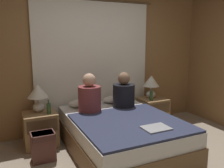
{
  "coord_description": "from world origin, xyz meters",
  "views": [
    {
      "loc": [
        -1.53,
        -2.21,
        1.65
      ],
      "look_at": [
        0.0,
        1.04,
        0.97
      ],
      "focal_mm": 38.0,
      "sensor_mm": 36.0,
      "label": 1
    }
  ],
  "objects_px": {
    "nightstand_left": "(40,129)",
    "person_left_in_bed": "(90,97)",
    "nightstand_right": "(152,112)",
    "beer_bottle_on_right_stand": "(151,96)",
    "backpack_on_floor": "(43,145)",
    "laptop_on_bed": "(156,128)",
    "bed": "(121,134)",
    "lamp_right": "(151,83)",
    "lamp_left": "(38,94)",
    "person_right_in_bed": "(124,94)",
    "pillow_left": "(83,103)",
    "beer_bottle_on_left_stand": "(49,108)",
    "pillow_right": "(116,99)"
  },
  "relations": [
    {
      "from": "nightstand_left",
      "to": "backpack_on_floor",
      "type": "distance_m",
      "value": 0.51
    },
    {
      "from": "pillow_left",
      "to": "laptop_on_bed",
      "type": "height_order",
      "value": "pillow_left"
    },
    {
      "from": "lamp_right",
      "to": "person_left_in_bed",
      "type": "xyz_separation_m",
      "value": [
        -1.37,
        -0.33,
        -0.05
      ]
    },
    {
      "from": "lamp_left",
      "to": "person_right_in_bed",
      "type": "relative_size",
      "value": 0.73
    },
    {
      "from": "nightstand_right",
      "to": "laptop_on_bed",
      "type": "relative_size",
      "value": 1.59
    },
    {
      "from": "nightstand_left",
      "to": "laptop_on_bed",
      "type": "height_order",
      "value": "laptop_on_bed"
    },
    {
      "from": "person_right_in_bed",
      "to": "beer_bottle_on_right_stand",
      "type": "bearing_deg",
      "value": 13.71
    },
    {
      "from": "nightstand_right",
      "to": "beer_bottle_on_right_stand",
      "type": "relative_size",
      "value": 2.36
    },
    {
      "from": "beer_bottle_on_right_stand",
      "to": "laptop_on_bed",
      "type": "xyz_separation_m",
      "value": [
        -0.79,
        -1.25,
        -0.06
      ]
    },
    {
      "from": "pillow_left",
      "to": "beer_bottle_on_right_stand",
      "type": "bearing_deg",
      "value": -8.96
    },
    {
      "from": "beer_bottle_on_right_stand",
      "to": "backpack_on_floor",
      "type": "distance_m",
      "value": 2.12
    },
    {
      "from": "bed",
      "to": "person_right_in_bed",
      "type": "distance_m",
      "value": 0.72
    },
    {
      "from": "person_left_in_bed",
      "to": "nightstand_left",
      "type": "bearing_deg",
      "value": 160.47
    },
    {
      "from": "lamp_right",
      "to": "backpack_on_floor",
      "type": "bearing_deg",
      "value": -164.8
    },
    {
      "from": "person_left_in_bed",
      "to": "beer_bottle_on_left_stand",
      "type": "height_order",
      "value": "person_left_in_bed"
    },
    {
      "from": "nightstand_right",
      "to": "person_right_in_bed",
      "type": "xyz_separation_m",
      "value": [
        -0.77,
        -0.26,
        0.49
      ]
    },
    {
      "from": "pillow_right",
      "to": "person_right_in_bed",
      "type": "bearing_deg",
      "value": -95.68
    },
    {
      "from": "lamp_right",
      "to": "beer_bottle_on_right_stand",
      "type": "xyz_separation_m",
      "value": [
        -0.1,
        -0.17,
        -0.2
      ]
    },
    {
      "from": "person_right_in_bed",
      "to": "beer_bottle_on_left_stand",
      "type": "distance_m",
      "value": 1.22
    },
    {
      "from": "person_right_in_bed",
      "to": "backpack_on_floor",
      "type": "bearing_deg",
      "value": -169.58
    },
    {
      "from": "lamp_left",
      "to": "beer_bottle_on_right_stand",
      "type": "bearing_deg",
      "value": -4.78
    },
    {
      "from": "nightstand_left",
      "to": "person_left_in_bed",
      "type": "height_order",
      "value": "person_left_in_bed"
    },
    {
      "from": "pillow_left",
      "to": "person_right_in_bed",
      "type": "xyz_separation_m",
      "value": [
        0.6,
        -0.36,
        0.18
      ]
    },
    {
      "from": "lamp_left",
      "to": "person_left_in_bed",
      "type": "relative_size",
      "value": 0.71
    },
    {
      "from": "beer_bottle_on_left_stand",
      "to": "pillow_left",
      "type": "bearing_deg",
      "value": 18.18
    },
    {
      "from": "bed",
      "to": "lamp_right",
      "type": "xyz_separation_m",
      "value": [
        1.05,
        0.77,
        0.56
      ]
    },
    {
      "from": "beer_bottle_on_left_stand",
      "to": "backpack_on_floor",
      "type": "xyz_separation_m",
      "value": [
        -0.17,
        -0.42,
        -0.39
      ]
    },
    {
      "from": "person_left_in_bed",
      "to": "person_right_in_bed",
      "type": "distance_m",
      "value": 0.6
    },
    {
      "from": "person_left_in_bed",
      "to": "beer_bottle_on_left_stand",
      "type": "relative_size",
      "value": 2.81
    },
    {
      "from": "lamp_right",
      "to": "person_left_in_bed",
      "type": "bearing_deg",
      "value": -166.48
    },
    {
      "from": "pillow_right",
      "to": "person_right_in_bed",
      "type": "xyz_separation_m",
      "value": [
        -0.04,
        -0.36,
        0.18
      ]
    },
    {
      "from": "person_right_in_bed",
      "to": "nightstand_left",
      "type": "bearing_deg",
      "value": 169.01
    },
    {
      "from": "lamp_left",
      "to": "laptop_on_bed",
      "type": "xyz_separation_m",
      "value": [
        1.21,
        -1.41,
        -0.26
      ]
    },
    {
      "from": "lamp_right",
      "to": "person_left_in_bed",
      "type": "height_order",
      "value": "person_left_in_bed"
    },
    {
      "from": "pillow_left",
      "to": "person_left_in_bed",
      "type": "distance_m",
      "value": 0.41
    },
    {
      "from": "lamp_right",
      "to": "bed",
      "type": "bearing_deg",
      "value": -143.95
    },
    {
      "from": "person_left_in_bed",
      "to": "backpack_on_floor",
      "type": "relative_size",
      "value": 1.53
    },
    {
      "from": "lamp_left",
      "to": "backpack_on_floor",
      "type": "height_order",
      "value": "lamp_left"
    },
    {
      "from": "beer_bottle_on_right_stand",
      "to": "backpack_on_floor",
      "type": "xyz_separation_m",
      "value": [
        -2.04,
        -0.42,
        -0.39
      ]
    },
    {
      "from": "lamp_right",
      "to": "pillow_left",
      "type": "distance_m",
      "value": 1.39
    },
    {
      "from": "bed",
      "to": "beer_bottle_on_left_stand",
      "type": "xyz_separation_m",
      "value": [
        -0.92,
        0.6,
        0.36
      ]
    },
    {
      "from": "bed",
      "to": "nightstand_right",
      "type": "distance_m",
      "value": 1.26
    },
    {
      "from": "person_right_in_bed",
      "to": "person_left_in_bed",
      "type": "bearing_deg",
      "value": -180.0
    },
    {
      "from": "backpack_on_floor",
      "to": "pillow_left",
      "type": "bearing_deg",
      "value": 38.35
    },
    {
      "from": "bed",
      "to": "pillow_left",
      "type": "height_order",
      "value": "pillow_left"
    },
    {
      "from": "person_left_in_bed",
      "to": "person_right_in_bed",
      "type": "bearing_deg",
      "value": 0.0
    },
    {
      "from": "nightstand_left",
      "to": "person_left_in_bed",
      "type": "bearing_deg",
      "value": -19.53
    },
    {
      "from": "lamp_right",
      "to": "beer_bottle_on_right_stand",
      "type": "relative_size",
      "value": 1.95
    },
    {
      "from": "nightstand_left",
      "to": "beer_bottle_on_left_stand",
      "type": "xyz_separation_m",
      "value": [
        0.13,
        -0.1,
        0.35
      ]
    },
    {
      "from": "bed",
      "to": "backpack_on_floor",
      "type": "xyz_separation_m",
      "value": [
        -1.1,
        0.18,
        -0.03
      ]
    }
  ]
}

